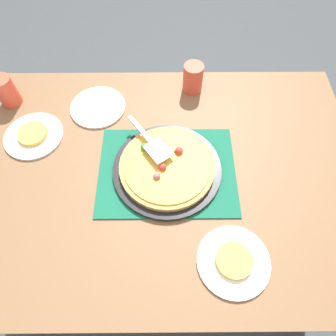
{
  "coord_description": "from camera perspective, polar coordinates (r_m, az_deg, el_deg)",
  "views": [
    {
      "loc": [
        -0.0,
        -0.52,
        1.65
      ],
      "look_at": [
        0.0,
        0.0,
        0.77
      ],
      "focal_mm": 31.48,
      "sensor_mm": 36.0,
      "label": 1
    }
  ],
  "objects": [
    {
      "name": "pizza_pan",
      "position": [
        1.03,
        0.0,
        -0.2
      ],
      "size": [
        0.38,
        0.38,
        0.01
      ],
      "primitive_type": "cylinder",
      "color": "black",
      "rests_on": "placemat"
    },
    {
      "name": "plate_side",
      "position": [
        1.24,
        -13.26,
        11.41
      ],
      "size": [
        0.22,
        0.22,
        0.01
      ],
      "primitive_type": "cylinder",
      "color": "white",
      "rests_on": "dining_table"
    },
    {
      "name": "pizza_server",
      "position": [
        1.03,
        -3.23,
        5.22
      ],
      "size": [
        0.17,
        0.21,
        0.01
      ],
      "color": "silver",
      "rests_on": "pizza"
    },
    {
      "name": "cup_far",
      "position": [
        1.35,
        -28.74,
        12.93
      ],
      "size": [
        0.08,
        0.08,
        0.12
      ],
      "primitive_type": "cylinder",
      "color": "#E04C38",
      "rests_on": "dining_table"
    },
    {
      "name": "cup_near",
      "position": [
        1.25,
        5.0,
        16.97
      ],
      "size": [
        0.08,
        0.08,
        0.12
      ],
      "primitive_type": "cylinder",
      "color": "#E04C38",
      "rests_on": "dining_table"
    },
    {
      "name": "dining_table",
      "position": [
        1.14,
        0.0,
        -3.3
      ],
      "size": [
        1.4,
        1.0,
        0.75
      ],
      "color": "brown",
      "rests_on": "ground_plane"
    },
    {
      "name": "served_slice_left",
      "position": [
        1.22,
        -24.63,
        6.07
      ],
      "size": [
        0.11,
        0.11,
        0.02
      ],
      "primitive_type": "cylinder",
      "color": "#EAB747",
      "rests_on": "plate_near_left"
    },
    {
      "name": "pizza",
      "position": [
        1.01,
        -0.06,
        0.46
      ],
      "size": [
        0.33,
        0.33,
        0.05
      ],
      "color": "tan",
      "rests_on": "pizza_pan"
    },
    {
      "name": "plate_near_left",
      "position": [
        1.23,
        -24.41,
        5.71
      ],
      "size": [
        0.22,
        0.22,
        0.01
      ],
      "primitive_type": "cylinder",
      "color": "white",
      "rests_on": "dining_table"
    },
    {
      "name": "served_slice_right",
      "position": [
        0.93,
        12.9,
        -17.04
      ],
      "size": [
        0.11,
        0.11,
        0.02
      ],
      "primitive_type": "cylinder",
      "color": "#EAB747",
      "rests_on": "plate_far_right"
    },
    {
      "name": "plate_far_right",
      "position": [
        0.94,
        12.74,
        -17.23
      ],
      "size": [
        0.22,
        0.22,
        0.01
      ],
      "primitive_type": "cylinder",
      "color": "white",
      "rests_on": "dining_table"
    },
    {
      "name": "placemat",
      "position": [
        1.04,
        0.0,
        -0.47
      ],
      "size": [
        0.48,
        0.36,
        0.01
      ],
      "primitive_type": "cube",
      "color": "#145B42",
      "rests_on": "dining_table"
    },
    {
      "name": "ground_plane",
      "position": [
        1.73,
        0.0,
        -13.0
      ],
      "size": [
        8.0,
        8.0,
        0.0
      ],
      "primitive_type": "plane",
      "color": "#3D4247"
    }
  ]
}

